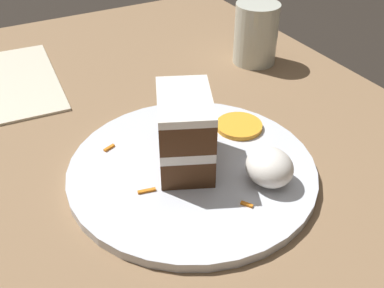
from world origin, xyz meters
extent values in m
plane|color=black|center=(0.00, 0.00, 0.00)|extent=(6.00, 6.00, 0.00)
cube|color=#846647|center=(0.00, 0.00, 0.01)|extent=(1.15, 0.85, 0.03)
cylinder|color=silver|center=(0.04, 0.04, 0.04)|extent=(0.31, 0.31, 0.01)
cube|color=#4C2D19|center=(0.03, 0.04, 0.06)|extent=(0.12, 0.10, 0.04)
cube|color=white|center=(0.03, 0.04, 0.08)|extent=(0.12, 0.10, 0.01)
cube|color=#4C2D19|center=(0.03, 0.04, 0.11)|extent=(0.12, 0.10, 0.04)
cube|color=white|center=(0.03, 0.04, 0.13)|extent=(0.12, 0.10, 0.01)
ellipsoid|color=white|center=(0.11, 0.11, 0.06)|extent=(0.06, 0.05, 0.04)
cylinder|color=orange|center=(0.00, 0.14, 0.04)|extent=(0.06, 0.06, 0.01)
cube|color=orange|center=(-0.04, -0.04, 0.04)|extent=(0.01, 0.02, 0.00)
cube|color=orange|center=(0.13, 0.06, 0.04)|extent=(0.01, 0.01, 0.00)
cube|color=orange|center=(0.06, -0.03, 0.04)|extent=(0.01, 0.02, 0.00)
cube|color=orange|center=(-0.01, 0.09, 0.04)|extent=(0.01, 0.01, 0.00)
cylinder|color=beige|center=(-0.19, 0.30, 0.08)|extent=(0.08, 0.08, 0.11)
cylinder|color=silver|center=(-0.19, 0.30, 0.05)|extent=(0.07, 0.07, 0.04)
cube|color=beige|center=(-0.31, -0.11, 0.03)|extent=(0.27, 0.16, 0.00)
camera|label=1|loc=(0.43, -0.17, 0.39)|focal=42.00mm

